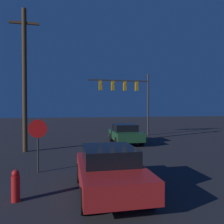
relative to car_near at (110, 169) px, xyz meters
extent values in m
cube|color=#B21E1E|center=(0.00, -0.05, -0.11)|extent=(2.01, 3.91, 0.61)
cube|color=black|center=(0.00, 0.15, 0.44)|extent=(1.69, 1.93, 0.50)
cylinder|color=black|center=(0.87, -1.26, -0.42)|extent=(0.23, 0.69, 0.68)
cylinder|color=black|center=(-0.92, -1.23, -0.42)|extent=(0.23, 0.69, 0.68)
cylinder|color=black|center=(0.91, 1.14, -0.42)|extent=(0.23, 0.69, 0.68)
cylinder|color=black|center=(-0.88, 1.17, -0.42)|extent=(0.23, 0.69, 0.68)
cube|color=#1E4728|center=(3.08, 9.13, -0.11)|extent=(2.09, 3.95, 0.61)
cube|color=black|center=(3.08, 9.32, 0.44)|extent=(1.73, 1.97, 0.50)
cylinder|color=black|center=(3.93, 7.89, -0.42)|extent=(0.24, 0.69, 0.68)
cylinder|color=black|center=(2.14, 7.96, -0.42)|extent=(0.24, 0.69, 0.68)
cylinder|color=black|center=(4.02, 10.29, -0.42)|extent=(0.24, 0.69, 0.68)
cylinder|color=black|center=(2.23, 10.36, -0.42)|extent=(0.24, 0.69, 0.68)
cylinder|color=#2D2D2D|center=(6.64, 13.52, 2.26)|extent=(0.18, 0.18, 6.05)
cube|color=#2D2D2D|center=(3.65, 13.52, 4.56)|extent=(5.97, 0.12, 0.12)
cube|color=#A57F14|center=(5.44, 13.52, 4.05)|extent=(0.28, 0.28, 0.90)
cylinder|color=orange|center=(5.44, 13.37, 4.25)|extent=(0.20, 0.02, 0.20)
cube|color=#A57F14|center=(4.25, 13.52, 4.05)|extent=(0.28, 0.28, 0.90)
cylinder|color=orange|center=(4.25, 13.37, 4.25)|extent=(0.20, 0.02, 0.20)
cube|color=#A57F14|center=(3.06, 13.52, 4.05)|extent=(0.28, 0.28, 0.90)
cylinder|color=orange|center=(3.06, 13.37, 4.25)|extent=(0.20, 0.02, 0.20)
cube|color=#A57F14|center=(1.86, 13.52, 4.05)|extent=(0.28, 0.28, 0.90)
cylinder|color=orange|center=(1.86, 13.37, 4.25)|extent=(0.20, 0.02, 0.20)
cylinder|color=#2D2D2D|center=(-2.53, 2.79, 0.36)|extent=(0.07, 0.07, 2.23)
cylinder|color=red|center=(-2.53, 2.77, 1.09)|extent=(0.77, 0.03, 0.77)
cylinder|color=#4C3823|center=(-3.83, 7.48, 3.64)|extent=(0.28, 0.28, 8.81)
cube|color=#4C3823|center=(-3.83, 7.48, 7.17)|extent=(1.77, 0.14, 0.14)
cylinder|color=red|center=(-2.82, -0.06, -0.39)|extent=(0.24, 0.24, 0.75)
sphere|color=red|center=(-2.82, -0.06, 0.06)|extent=(0.22, 0.22, 0.22)
camera|label=1|loc=(-1.40, -6.83, 1.99)|focal=35.00mm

